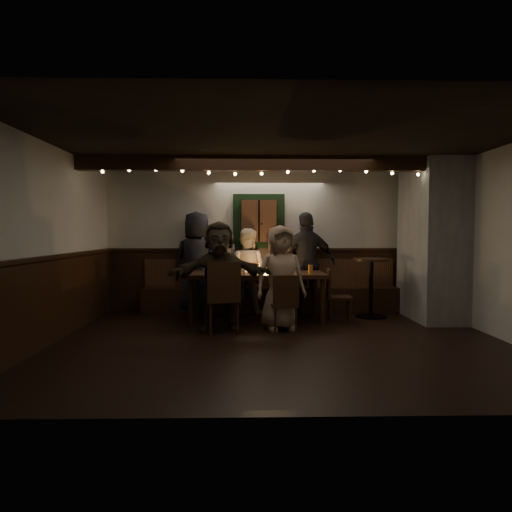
{
  "coord_description": "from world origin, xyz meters",
  "views": [
    {
      "loc": [
        -0.44,
        -5.99,
        1.45
      ],
      "look_at": [
        -0.27,
        1.6,
        1.05
      ],
      "focal_mm": 32.0,
      "sensor_mm": 36.0,
      "label": 1
    }
  ],
  "objects_px": {
    "person_c": "(246,271)",
    "person_d": "(281,272)",
    "person_g": "(280,278)",
    "chair_near_right": "(285,300)",
    "chair_near_left": "(223,293)",
    "person_b": "(223,270)",
    "dining_table": "(256,277)",
    "person_f": "(219,276)",
    "chair_end": "(334,292)",
    "person_a": "(197,262)",
    "person_e": "(307,263)",
    "high_top": "(371,280)"
  },
  "relations": [
    {
      "from": "chair_end",
      "to": "high_top",
      "type": "height_order",
      "value": "high_top"
    },
    {
      "from": "chair_near_left",
      "to": "person_d",
      "type": "bearing_deg",
      "value": 60.96
    },
    {
      "from": "person_c",
      "to": "person_d",
      "type": "relative_size",
      "value": 1.02
    },
    {
      "from": "dining_table",
      "to": "chair_near_right",
      "type": "xyz_separation_m",
      "value": [
        0.39,
        -0.86,
        -0.25
      ]
    },
    {
      "from": "person_g",
      "to": "person_a",
      "type": "bearing_deg",
      "value": 118.56
    },
    {
      "from": "person_c",
      "to": "high_top",
      "type": "bearing_deg",
      "value": -175.53
    },
    {
      "from": "chair_near_right",
      "to": "chair_near_left",
      "type": "bearing_deg",
      "value": -174.7
    },
    {
      "from": "high_top",
      "to": "person_e",
      "type": "bearing_deg",
      "value": 158.83
    },
    {
      "from": "high_top",
      "to": "chair_near_left",
      "type": "bearing_deg",
      "value": -153.56
    },
    {
      "from": "chair_near_left",
      "to": "person_e",
      "type": "xyz_separation_m",
      "value": [
        1.41,
        1.62,
        0.32
      ]
    },
    {
      "from": "person_g",
      "to": "person_c",
      "type": "bearing_deg",
      "value": 93.7
    },
    {
      "from": "person_b",
      "to": "person_f",
      "type": "bearing_deg",
      "value": 82.75
    },
    {
      "from": "high_top",
      "to": "person_f",
      "type": "distance_m",
      "value": 2.71
    },
    {
      "from": "person_a",
      "to": "person_g",
      "type": "relative_size",
      "value": 1.17
    },
    {
      "from": "person_c",
      "to": "person_a",
      "type": "bearing_deg",
      "value": 17.99
    },
    {
      "from": "person_a",
      "to": "person_g",
      "type": "bearing_deg",
      "value": 144.39
    },
    {
      "from": "dining_table",
      "to": "chair_near_left",
      "type": "relative_size",
      "value": 2.14
    },
    {
      "from": "dining_table",
      "to": "chair_near_left",
      "type": "distance_m",
      "value": 1.07
    },
    {
      "from": "chair_end",
      "to": "person_f",
      "type": "relative_size",
      "value": 0.53
    },
    {
      "from": "chair_near_left",
      "to": "dining_table",
      "type": "bearing_deg",
      "value": 62.79
    },
    {
      "from": "high_top",
      "to": "person_b",
      "type": "distance_m",
      "value": 2.57
    },
    {
      "from": "chair_near_left",
      "to": "person_a",
      "type": "height_order",
      "value": "person_a"
    },
    {
      "from": "person_e",
      "to": "person_a",
      "type": "bearing_deg",
      "value": -13.21
    },
    {
      "from": "chair_near_right",
      "to": "person_g",
      "type": "distance_m",
      "value": 0.36
    },
    {
      "from": "chair_near_right",
      "to": "person_f",
      "type": "relative_size",
      "value": 0.52
    },
    {
      "from": "person_b",
      "to": "person_e",
      "type": "height_order",
      "value": "person_e"
    },
    {
      "from": "person_a",
      "to": "person_b",
      "type": "bearing_deg",
      "value": -179.3
    },
    {
      "from": "person_c",
      "to": "person_f",
      "type": "bearing_deg",
      "value": 92.16
    },
    {
      "from": "chair_near_left",
      "to": "person_b",
      "type": "xyz_separation_m",
      "value": [
        -0.08,
        1.61,
        0.2
      ]
    },
    {
      "from": "dining_table",
      "to": "person_g",
      "type": "bearing_deg",
      "value": -63.11
    },
    {
      "from": "chair_end",
      "to": "person_b",
      "type": "bearing_deg",
      "value": 157.23
    },
    {
      "from": "person_a",
      "to": "person_b",
      "type": "relative_size",
      "value": 1.16
    },
    {
      "from": "person_f",
      "to": "person_g",
      "type": "xyz_separation_m",
      "value": [
        0.9,
        0.03,
        -0.03
      ]
    },
    {
      "from": "chair_near_right",
      "to": "person_a",
      "type": "height_order",
      "value": "person_a"
    },
    {
      "from": "chair_near_right",
      "to": "person_c",
      "type": "relative_size",
      "value": 0.55
    },
    {
      "from": "person_a",
      "to": "high_top",
      "type": "bearing_deg",
      "value": -178.65
    },
    {
      "from": "chair_near_left",
      "to": "chair_near_right",
      "type": "bearing_deg",
      "value": 5.3
    },
    {
      "from": "dining_table",
      "to": "high_top",
      "type": "height_order",
      "value": "high_top"
    },
    {
      "from": "high_top",
      "to": "person_f",
      "type": "relative_size",
      "value": 0.62
    },
    {
      "from": "dining_table",
      "to": "chair_near_right",
      "type": "bearing_deg",
      "value": -65.49
    },
    {
      "from": "person_f",
      "to": "high_top",
      "type": "bearing_deg",
      "value": 13.0
    },
    {
      "from": "dining_table",
      "to": "person_f",
      "type": "height_order",
      "value": "person_f"
    },
    {
      "from": "dining_table",
      "to": "chair_end",
      "type": "height_order",
      "value": "dining_table"
    },
    {
      "from": "person_b",
      "to": "person_g",
      "type": "distance_m",
      "value": 1.63
    },
    {
      "from": "chair_near_left",
      "to": "person_a",
      "type": "relative_size",
      "value": 0.57
    },
    {
      "from": "chair_near_left",
      "to": "person_a",
      "type": "xyz_separation_m",
      "value": [
        -0.55,
        1.7,
        0.32
      ]
    },
    {
      "from": "person_b",
      "to": "person_c",
      "type": "height_order",
      "value": "person_b"
    },
    {
      "from": "person_d",
      "to": "person_f",
      "type": "xyz_separation_m",
      "value": [
        -1.02,
        -1.49,
        0.07
      ]
    },
    {
      "from": "chair_near_left",
      "to": "person_c",
      "type": "height_order",
      "value": "person_c"
    },
    {
      "from": "person_f",
      "to": "dining_table",
      "type": "bearing_deg",
      "value": 43.67
    }
  ]
}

